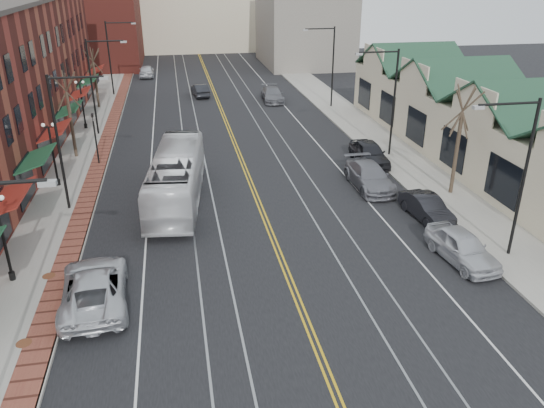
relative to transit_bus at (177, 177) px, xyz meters
name	(u,v)px	position (x,y,z in m)	size (l,w,h in m)	color
ground	(322,362)	(4.94, -16.18, -1.62)	(160.00, 160.00, 0.00)	black
sidewalk_left	(71,185)	(-7.06, 3.82, -1.54)	(4.00, 120.00, 0.15)	gray
sidewalk_right	(405,163)	(16.94, 3.82, -1.54)	(4.00, 120.00, 0.15)	gray
building_right	(483,130)	(22.94, 3.82, 0.68)	(8.00, 36.00, 4.60)	beige
backdrop_left	(89,16)	(-11.06, 53.82, 5.38)	(14.00, 18.00, 14.00)	maroon
backdrop_mid	(195,22)	(4.94, 68.82, 2.88)	(22.00, 14.00, 9.00)	beige
backdrop_right	(304,26)	(19.94, 48.82, 3.88)	(12.00, 16.00, 11.00)	slate
streetlight_l_1	(64,130)	(-6.10, -0.18, 3.41)	(3.33, 0.25, 8.00)	black
streetlight_l_2	(96,77)	(-6.10, 15.82, 3.41)	(3.33, 0.25, 8.00)	black
streetlight_l_3	(113,50)	(-6.10, 31.82, 3.41)	(3.33, 0.25, 8.00)	black
streetlight_r_0	(518,164)	(15.99, -10.18, 3.41)	(3.33, 0.25, 8.00)	black
streetlight_r_1	(389,92)	(15.99, 5.82, 3.41)	(3.33, 0.25, 8.00)	black
streetlight_r_2	(329,59)	(15.99, 21.82, 3.41)	(3.33, 0.25, 8.00)	black
lamppost_l_1	(4,241)	(-7.86, -8.18, 0.58)	(0.84, 0.28, 4.27)	black
lamppost_l_2	(53,156)	(-7.86, 3.82, 0.58)	(0.84, 0.28, 4.27)	black
lamppost_l_3	(83,106)	(-7.86, 17.82, 0.58)	(0.84, 0.28, 4.27)	black
tree_left_near	(70,113)	(-7.56, 9.82, 1.90)	(1.78, 1.37, 6.48)	#382B21
tree_left_far	(95,77)	(-7.56, 25.82, 1.66)	(1.66, 1.28, 6.02)	#382B21
tree_right_mid	(458,139)	(17.44, -2.18, 2.13)	(1.90, 1.46, 6.93)	#382B21
manhole_mid	(24,343)	(-6.26, -13.18, -1.46)	(0.60, 0.60, 0.02)	#592D19
manhole_far	(49,276)	(-6.26, -8.18, -1.46)	(0.60, 0.60, 0.02)	#592D19
traffic_signal	(95,135)	(-5.66, 7.82, 0.73)	(0.18, 0.15, 3.80)	black
transit_bus	(177,177)	(0.00, 0.00, 0.00)	(2.72, 11.62, 3.24)	white
parked_suv	(94,287)	(-3.82, -10.66, -0.80)	(2.72, 5.90, 1.64)	silver
parked_car_a	(462,247)	(13.77, -10.20, -0.83)	(1.87, 4.65, 1.58)	silver
parked_car_b	(427,208)	(14.24, -5.28, -0.92)	(1.48, 4.23, 1.40)	black
parked_car_c	(369,176)	(12.62, -0.09, -0.82)	(2.23, 5.48, 1.59)	slate
parked_car_d	(369,153)	(14.24, 4.37, -0.77)	(1.99, 4.95, 1.69)	black
distant_car_left	(200,90)	(3.21, 29.54, -0.92)	(1.48, 4.25, 1.40)	black
distant_car_right	(272,94)	(10.87, 25.68, -0.86)	(2.14, 5.26, 1.53)	slate
distant_car_far	(147,71)	(-3.12, 42.58, -0.82)	(1.89, 4.70, 1.60)	silver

